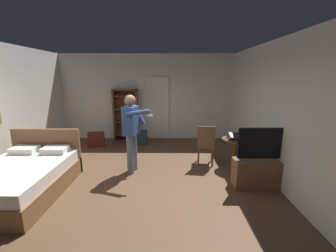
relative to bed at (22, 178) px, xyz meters
The scene contains 14 objects.
ground_plane 2.06m from the bed, 14.68° to the left, with size 7.14×7.14×0.00m, color brown.
wall_back 4.45m from the bed, 62.67° to the left, with size 6.04×0.12×2.88m, color silver.
wall_right 5.09m from the bed, ahead, with size 0.12×6.73×2.88m, color silver.
doorway_frame 4.46m from the bed, 59.08° to the left, with size 0.93×0.08×2.13m.
bed is the anchor object (origin of this frame).
bookshelf 3.86m from the bed, 70.57° to the left, with size 0.82×0.32×1.73m.
tv_flatscreen 4.58m from the bed, ahead, with size 1.11×0.40×1.20m.
side_table 4.51m from the bed, 16.62° to the left, with size 0.63×0.63×0.70m.
laptop 4.49m from the bed, 16.19° to the left, with size 0.34×0.34×0.16m.
bottle_on_table 4.64m from the bed, 15.17° to the left, with size 0.06×0.06×0.24m.
wooden_chair 3.91m from the bed, 21.22° to the left, with size 0.47×0.47×0.99m.
person_blue_shirt 2.26m from the bed, 27.61° to the left, with size 0.69×0.66×1.76m.
suitcase_dark 2.90m from the bed, 81.09° to the left, with size 0.49×0.30×0.43m, color #4C1919.
suitcase_small 3.53m from the bed, 59.79° to the left, with size 0.50×0.29×0.44m, color #1E2D38.
Camera 1 is at (0.78, -4.27, 2.15)m, focal length 23.56 mm.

